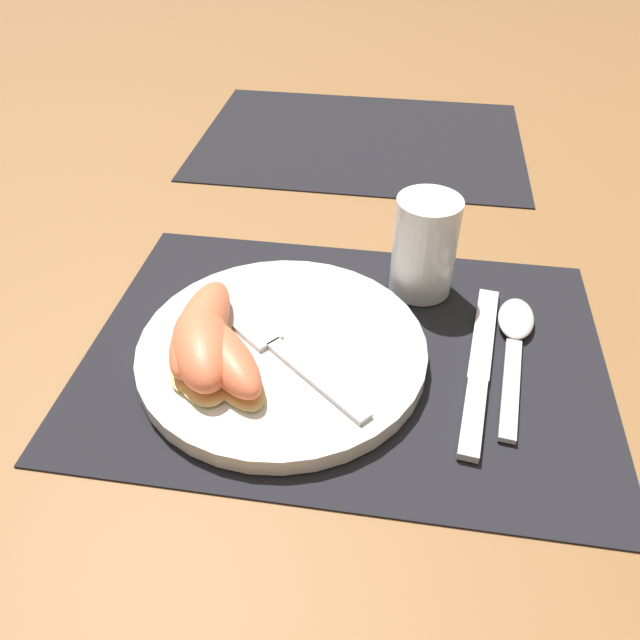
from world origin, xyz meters
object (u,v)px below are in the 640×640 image
(fork, at_px, (278,347))
(citrus_wedge_0, at_px, (201,329))
(plate, at_px, (282,350))
(knife, at_px, (479,368))
(citrus_wedge_1, at_px, (203,349))
(juice_glass, at_px, (424,252))
(spoon, at_px, (515,335))
(citrus_wedge_2, at_px, (224,357))

(fork, height_order, citrus_wedge_0, citrus_wedge_0)
(plate, bearing_deg, knife, 3.10)
(fork, distance_m, citrus_wedge_1, 0.07)
(fork, bearing_deg, juice_glass, 47.15)
(juice_glass, distance_m, knife, 0.13)
(spoon, distance_m, citrus_wedge_2, 0.27)
(spoon, height_order, citrus_wedge_0, citrus_wedge_0)
(citrus_wedge_1, bearing_deg, knife, 10.68)
(plate, bearing_deg, juice_glass, 46.01)
(knife, bearing_deg, plate, -176.90)
(citrus_wedge_2, bearing_deg, knife, 12.42)
(spoon, relative_size, citrus_wedge_0, 1.40)
(spoon, bearing_deg, knife, -125.89)
(knife, xyz_separation_m, citrus_wedge_1, (-0.23, -0.04, 0.03))
(plate, distance_m, juice_glass, 0.17)
(plate, xyz_separation_m, knife, (0.17, 0.01, -0.01))
(fork, height_order, citrus_wedge_1, citrus_wedge_1)
(citrus_wedge_1, bearing_deg, fork, 25.43)
(juice_glass, bearing_deg, citrus_wedge_1, -138.61)
(spoon, bearing_deg, juice_glass, 143.50)
(juice_glass, relative_size, knife, 0.47)
(knife, bearing_deg, citrus_wedge_0, -175.86)
(fork, relative_size, citrus_wedge_0, 1.22)
(plate, relative_size, citrus_wedge_2, 2.19)
(spoon, bearing_deg, citrus_wedge_1, -161.27)
(juice_glass, bearing_deg, fork, -132.85)
(spoon, bearing_deg, fork, -163.24)
(knife, bearing_deg, fork, -174.65)
(fork, bearing_deg, citrus_wedge_1, -154.57)
(plate, height_order, spoon, plate)
(juice_glass, distance_m, spoon, 0.12)
(plate, height_order, citrus_wedge_0, citrus_wedge_0)
(knife, bearing_deg, juice_glass, 116.29)
(plate, height_order, fork, fork)
(juice_glass, xyz_separation_m, fork, (-0.12, -0.13, -0.03))
(juice_glass, xyz_separation_m, citrus_wedge_2, (-0.16, -0.16, -0.01))
(citrus_wedge_0, relative_size, citrus_wedge_2, 1.12)
(plate, relative_size, knife, 1.19)
(juice_glass, distance_m, citrus_wedge_2, 0.23)
(juice_glass, bearing_deg, plate, -133.99)
(citrus_wedge_0, bearing_deg, spoon, 13.05)
(citrus_wedge_2, bearing_deg, fork, 38.11)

